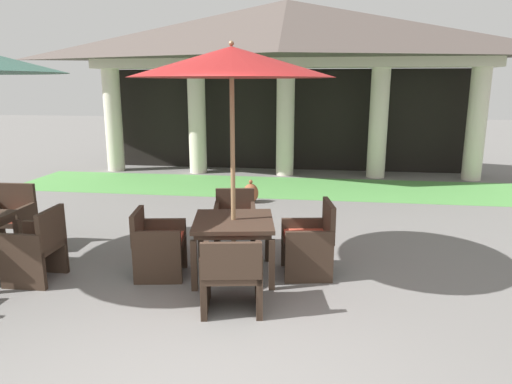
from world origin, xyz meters
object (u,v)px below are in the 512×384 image
object	(u,v)px
patio_chair_mid_left_north	(235,222)
patio_chair_near_foreground_north	(10,220)
patio_chair_mid_left_west	(158,245)
patio_umbrella_mid_left	(232,64)
patio_chair_mid_left_east	(310,242)
terracotta_urn	(251,193)
patio_table_mid_left	(234,227)
patio_chair_near_foreground_east	(37,248)
patio_chair_mid_left_south	(232,274)

from	to	relation	value
patio_chair_mid_left_north	patio_chair_near_foreground_north	bearing A→B (deg)	-1.87
patio_chair_near_foreground_north	patio_chair_mid_left_west	bearing A→B (deg)	163.60
patio_umbrella_mid_left	patio_chair_mid_left_north	bearing A→B (deg)	99.50
patio_chair_mid_left_east	patio_chair_mid_left_north	bearing A→B (deg)	45.19
patio_chair_mid_left_east	terracotta_urn	distance (m)	3.71
patio_umbrella_mid_left	patio_chair_mid_left_north	size ratio (longest dim) A/B	3.29
patio_chair_mid_left_north	patio_chair_mid_left_east	bearing A→B (deg)	135.19
patio_chair_mid_left_west	terracotta_urn	distance (m)	3.84
patio_umbrella_mid_left	patio_chair_mid_left_east	xyz separation A→B (m)	(0.93, 0.16, -2.13)
patio_chair_mid_left_west	terracotta_urn	xyz separation A→B (m)	(0.59, 3.79, -0.21)
patio_table_mid_left	patio_chair_mid_left_west	bearing A→B (deg)	-170.50
patio_chair_near_foreground_east	patio_chair_mid_left_north	size ratio (longest dim) A/B	1.06
patio_chair_mid_left_west	patio_chair_near_foreground_north	bearing A→B (deg)	-114.48
patio_chair_mid_left_south	terracotta_urn	bearing A→B (deg)	86.63
patio_chair_mid_left_south	patio_chair_mid_left_north	xyz separation A→B (m)	(-0.31, 1.86, -0.00)
patio_chair_near_foreground_north	patio_chair_mid_left_north	size ratio (longest dim) A/B	1.09
patio_table_mid_left	patio_chair_near_foreground_north	bearing A→B (deg)	171.59
patio_table_mid_left	patio_chair_mid_left_east	world-z (taller)	patio_chair_mid_left_east
patio_umbrella_mid_left	patio_chair_near_foreground_north	bearing A→B (deg)	171.59
patio_chair_mid_left_south	patio_chair_mid_left_north	size ratio (longest dim) A/B	0.97
patio_chair_mid_left_south	patio_chair_mid_left_east	bearing A→B (deg)	44.80
patio_chair_near_foreground_north	patio_chair_mid_left_south	world-z (taller)	patio_chair_near_foreground_north
patio_table_mid_left	patio_umbrella_mid_left	xyz separation A→B (m)	(0.00, -0.00, 1.93)
patio_chair_near_foreground_north	terracotta_urn	bearing A→B (deg)	-135.49
patio_chair_mid_left_north	patio_table_mid_left	bearing A→B (deg)	90.00
patio_chair_mid_left_west	patio_chair_mid_left_south	bearing A→B (deg)	44.97
patio_chair_mid_left_east	patio_chair_near_foreground_north	bearing A→B (deg)	75.96
patio_table_mid_left	patio_chair_mid_left_north	size ratio (longest dim) A/B	1.30
terracotta_urn	patio_table_mid_left	bearing A→B (deg)	-84.74
patio_chair_mid_left_east	patio_chair_mid_left_west	world-z (taller)	patio_chair_mid_left_east
patio_chair_near_foreground_north	patio_umbrella_mid_left	world-z (taller)	patio_umbrella_mid_left
patio_chair_mid_left_east	patio_umbrella_mid_left	bearing A→B (deg)	90.00
patio_chair_near_foreground_east	patio_table_mid_left	size ratio (longest dim) A/B	0.81
patio_chair_mid_left_east	patio_chair_mid_left_south	bearing A→B (deg)	134.80
patio_chair_near_foreground_north	patio_chair_mid_left_south	xyz separation A→B (m)	(3.52, -1.43, -0.02)
patio_chair_near_foreground_east	patio_chair_mid_left_north	distance (m)	2.59
patio_table_mid_left	patio_chair_mid_left_east	xyz separation A→B (m)	(0.93, 0.16, -0.20)
patio_chair_near_foreground_north	terracotta_urn	distance (m)	4.37
patio_chair_near_foreground_north	patio_table_mid_left	distance (m)	3.41
patio_chair_mid_left_south	patio_chair_near_foreground_north	bearing A→B (deg)	148.47
patio_umbrella_mid_left	patio_chair_mid_left_north	world-z (taller)	patio_umbrella_mid_left
patio_chair_mid_left_south	patio_chair_mid_left_west	size ratio (longest dim) A/B	0.99
patio_chair_mid_left_east	patio_chair_mid_left_north	xyz separation A→B (m)	(-1.09, 0.77, -0.02)
patio_chair_near_foreground_east	patio_chair_mid_left_east	bearing A→B (deg)	-80.00
patio_chair_mid_left_south	patio_chair_mid_left_west	xyz separation A→B (m)	(-1.08, 0.77, -0.00)
patio_table_mid_left	patio_umbrella_mid_left	world-z (taller)	patio_umbrella_mid_left
patio_chair_near_foreground_east	patio_table_mid_left	world-z (taller)	patio_chair_near_foreground_east
patio_chair_mid_left_north	patio_chair_near_foreground_east	bearing A→B (deg)	23.93
patio_chair_mid_left_west	terracotta_urn	bearing A→B (deg)	161.60
patio_chair_near_foreground_north	patio_chair_mid_left_north	world-z (taller)	patio_chair_near_foreground_north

